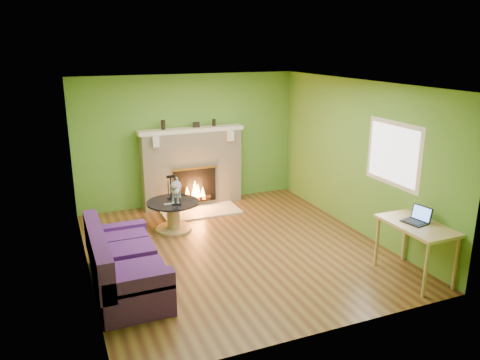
# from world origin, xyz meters

# --- Properties ---
(floor) EXTENTS (5.00, 5.00, 0.00)m
(floor) POSITION_xyz_m (0.00, 0.00, 0.00)
(floor) COLOR #522D17
(floor) RESTS_ON ground
(ceiling) EXTENTS (5.00, 5.00, 0.00)m
(ceiling) POSITION_xyz_m (0.00, 0.00, 2.60)
(ceiling) COLOR white
(ceiling) RESTS_ON wall_back
(wall_back) EXTENTS (5.00, 0.00, 5.00)m
(wall_back) POSITION_xyz_m (0.00, 2.50, 1.30)
(wall_back) COLOR #579230
(wall_back) RESTS_ON floor
(wall_front) EXTENTS (5.00, 0.00, 5.00)m
(wall_front) POSITION_xyz_m (0.00, -2.50, 1.30)
(wall_front) COLOR #579230
(wall_front) RESTS_ON floor
(wall_left) EXTENTS (0.00, 5.00, 5.00)m
(wall_left) POSITION_xyz_m (-2.25, 0.00, 1.30)
(wall_left) COLOR #579230
(wall_left) RESTS_ON floor
(wall_right) EXTENTS (0.00, 5.00, 5.00)m
(wall_right) POSITION_xyz_m (2.25, 0.00, 1.30)
(wall_right) COLOR #579230
(wall_right) RESTS_ON floor
(window_frame) EXTENTS (0.00, 1.20, 1.20)m
(window_frame) POSITION_xyz_m (2.24, -0.90, 1.55)
(window_frame) COLOR silver
(window_frame) RESTS_ON wall_right
(window_pane) EXTENTS (0.00, 1.06, 1.06)m
(window_pane) POSITION_xyz_m (2.23, -0.90, 1.55)
(window_pane) COLOR white
(window_pane) RESTS_ON wall_right
(fireplace) EXTENTS (2.10, 0.46, 1.58)m
(fireplace) POSITION_xyz_m (0.00, 2.32, 0.77)
(fireplace) COLOR beige
(fireplace) RESTS_ON floor
(hearth) EXTENTS (1.50, 0.75, 0.03)m
(hearth) POSITION_xyz_m (0.00, 1.80, 0.01)
(hearth) COLOR beige
(hearth) RESTS_ON floor
(mantel) EXTENTS (2.10, 0.28, 0.08)m
(mantel) POSITION_xyz_m (0.00, 2.30, 1.54)
(mantel) COLOR beige
(mantel) RESTS_ON fireplace
(sofa) EXTENTS (0.87, 1.88, 0.84)m
(sofa) POSITION_xyz_m (-1.86, -0.60, 0.33)
(sofa) COLOR #451960
(sofa) RESTS_ON floor
(coffee_table) EXTENTS (0.91, 0.91, 0.52)m
(coffee_table) POSITION_xyz_m (-0.71, 1.15, 0.30)
(coffee_table) COLOR tan
(coffee_table) RESTS_ON floor
(desk) EXTENTS (0.63, 1.08, 0.80)m
(desk) POSITION_xyz_m (1.95, -1.85, 0.70)
(desk) COLOR tan
(desk) RESTS_ON floor
(cat) EXTENTS (0.46, 0.70, 0.41)m
(cat) POSITION_xyz_m (-0.63, 1.20, 0.72)
(cat) COLOR slate
(cat) RESTS_ON coffee_table
(remote_silver) EXTENTS (0.17, 0.05, 0.02)m
(remote_silver) POSITION_xyz_m (-0.81, 1.03, 0.53)
(remote_silver) COLOR #979799
(remote_silver) RESTS_ON coffee_table
(remote_black) EXTENTS (0.16, 0.10, 0.02)m
(remote_black) POSITION_xyz_m (-0.69, 0.97, 0.53)
(remote_black) COLOR black
(remote_black) RESTS_ON coffee_table
(laptop) EXTENTS (0.32, 0.35, 0.23)m
(laptop) POSITION_xyz_m (1.93, -1.80, 0.91)
(laptop) COLOR black
(laptop) RESTS_ON desk
(fire_tools) EXTENTS (0.20, 0.20, 0.74)m
(fire_tools) POSITION_xyz_m (-0.54, 1.95, 0.40)
(fire_tools) COLOR black
(fire_tools) RESTS_ON hearth
(mantel_vase_left) EXTENTS (0.08, 0.08, 0.18)m
(mantel_vase_left) POSITION_xyz_m (-0.54, 2.33, 1.67)
(mantel_vase_left) COLOR black
(mantel_vase_left) RESTS_ON mantel
(mantel_vase_right) EXTENTS (0.07, 0.07, 0.14)m
(mantel_vase_right) POSITION_xyz_m (0.48, 2.33, 1.65)
(mantel_vase_right) COLOR black
(mantel_vase_right) RESTS_ON mantel
(mantel_box) EXTENTS (0.12, 0.08, 0.10)m
(mantel_box) POSITION_xyz_m (0.12, 2.33, 1.63)
(mantel_box) COLOR black
(mantel_box) RESTS_ON mantel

